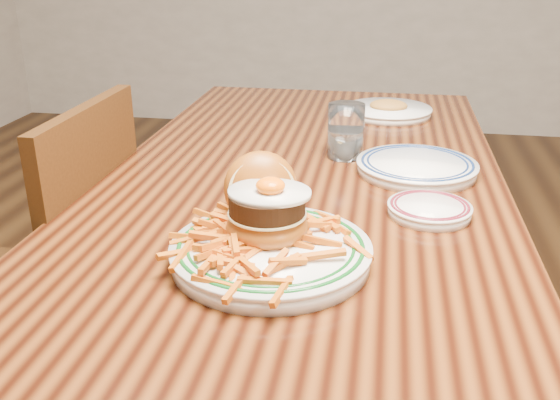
% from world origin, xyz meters
% --- Properties ---
extents(table, '(0.85, 1.60, 0.75)m').
position_xyz_m(table, '(0.00, 0.00, 0.66)').
color(table, black).
rests_on(table, floor).
extents(chair_left, '(0.42, 0.42, 0.91)m').
position_xyz_m(chair_left, '(-0.55, -0.14, 0.49)').
color(chair_left, '#3A210C').
rests_on(chair_left, floor).
extents(main_plate, '(0.32, 0.34, 0.15)m').
position_xyz_m(main_plate, '(-0.00, -0.41, 0.79)').
color(main_plate, white).
rests_on(main_plate, table).
extents(side_plate, '(0.15, 0.15, 0.02)m').
position_xyz_m(side_plate, '(0.26, -0.20, 0.76)').
color(side_plate, white).
rests_on(side_plate, table).
extents(rear_plate, '(0.26, 0.26, 0.03)m').
position_xyz_m(rear_plate, '(0.24, 0.03, 0.77)').
color(rear_plate, white).
rests_on(rear_plate, table).
extents(water_glass, '(0.08, 0.08, 0.13)m').
position_xyz_m(water_glass, '(0.08, 0.11, 0.81)').
color(water_glass, white).
rests_on(water_glass, table).
extents(far_plate, '(0.25, 0.25, 0.04)m').
position_xyz_m(far_plate, '(0.18, 0.51, 0.76)').
color(far_plate, white).
rests_on(far_plate, table).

